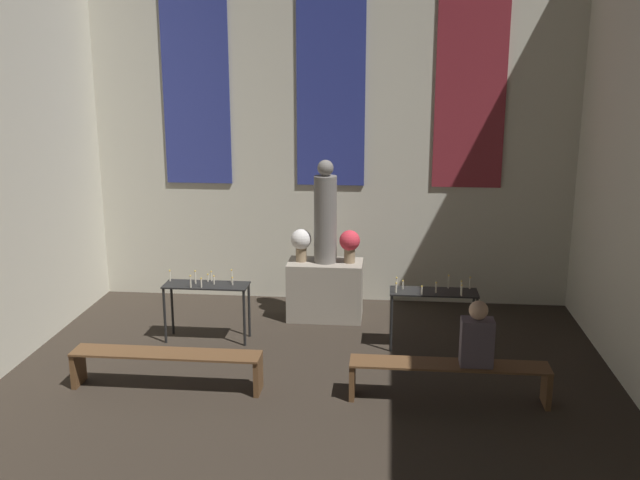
# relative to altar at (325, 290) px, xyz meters

# --- Properties ---
(wall_back) EXTENTS (7.73, 0.16, 5.88)m
(wall_back) POSITION_rel_altar_xyz_m (0.00, 0.96, 2.54)
(wall_back) COLOR beige
(wall_back) RESTS_ON ground_plane
(altar) EXTENTS (1.11, 0.62, 0.88)m
(altar) POSITION_rel_altar_xyz_m (0.00, 0.00, 0.00)
(altar) COLOR gray
(altar) RESTS_ON ground_plane
(statue) EXTENTS (0.33, 0.33, 1.52)m
(statue) POSITION_rel_altar_xyz_m (0.00, 0.00, 1.14)
(statue) COLOR slate
(statue) RESTS_ON altar
(flower_vase_left) EXTENTS (0.30, 0.30, 0.49)m
(flower_vase_left) POSITION_rel_altar_xyz_m (-0.36, 0.00, 0.73)
(flower_vase_left) COLOR #937A5B
(flower_vase_left) RESTS_ON altar
(flower_vase_right) EXTENTS (0.30, 0.30, 0.49)m
(flower_vase_right) POSITION_rel_altar_xyz_m (0.36, 0.00, 0.73)
(flower_vase_right) COLOR #937A5B
(flower_vase_right) RESTS_ON altar
(candle_rack_left) EXTENTS (1.16, 0.40, 1.00)m
(candle_rack_left) POSITION_rel_altar_xyz_m (-1.54, -1.04, 0.24)
(candle_rack_left) COLOR black
(candle_rack_left) RESTS_ON ground_plane
(candle_rack_right) EXTENTS (1.16, 0.40, 1.00)m
(candle_rack_right) POSITION_rel_altar_xyz_m (1.54, -1.04, 0.24)
(candle_rack_right) COLOR black
(candle_rack_right) RESTS_ON ground_plane
(pew_back_left) EXTENTS (2.24, 0.36, 0.45)m
(pew_back_left) POSITION_rel_altar_xyz_m (-1.64, -2.58, -0.10)
(pew_back_left) COLOR brown
(pew_back_left) RESTS_ON ground_plane
(pew_back_right) EXTENTS (2.24, 0.36, 0.45)m
(pew_back_right) POSITION_rel_altar_xyz_m (1.64, -2.58, -0.10)
(pew_back_right) COLOR brown
(pew_back_right) RESTS_ON ground_plane
(person_seated) EXTENTS (0.36, 0.24, 0.75)m
(person_seated) POSITION_rel_altar_xyz_m (1.93, -2.58, 0.35)
(person_seated) COLOR #564C56
(person_seated) RESTS_ON pew_back_right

